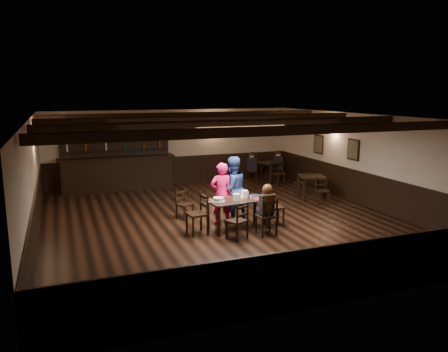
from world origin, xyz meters
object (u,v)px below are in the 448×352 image
object	(u,v)px
dining_table	(238,203)
chair_near_left	(240,218)
woman_pink	(221,194)
bar_counter	(117,169)
chair_near_right	(268,214)
man_blue	(232,189)
cake	(218,200)

from	to	relation	value
dining_table	chair_near_left	world-z (taller)	chair_near_left
woman_pink	bar_counter	size ratio (longest dim) A/B	0.41
woman_pink	chair_near_right	bearing A→B (deg)	120.04
chair_near_left	bar_counter	size ratio (longest dim) A/B	0.22
dining_table	man_blue	world-z (taller)	man_blue
chair_near_left	woman_pink	bearing A→B (deg)	87.80
woman_pink	bar_counter	world-z (taller)	bar_counter
dining_table	chair_near_left	bearing A→B (deg)	-109.84
chair_near_left	chair_near_right	xyz separation A→B (m)	(0.73, 0.02, 0.03)
chair_near_right	man_blue	xyz separation A→B (m)	(-0.30, 1.48, 0.31)
dining_table	chair_near_right	world-z (taller)	chair_near_right
cake	man_blue	bearing A→B (deg)	48.99
dining_table	man_blue	distance (m)	0.80
woman_pink	cake	bearing A→B (deg)	65.86
man_blue	bar_counter	distance (m)	5.36
chair_near_right	bar_counter	xyz separation A→B (m)	(-2.62, 6.31, 0.19)
chair_near_right	bar_counter	size ratio (longest dim) A/B	0.23
chair_near_right	bar_counter	distance (m)	6.84
dining_table	woman_pink	bearing A→B (deg)	110.92
chair_near_left	chair_near_right	distance (m)	0.73
chair_near_left	woman_pink	world-z (taller)	woman_pink
chair_near_left	bar_counter	xyz separation A→B (m)	(-1.89, 6.33, 0.22)
chair_near_right	man_blue	size ratio (longest dim) A/B	0.54
dining_table	chair_near_left	distance (m)	0.81
man_blue	bar_counter	size ratio (longest dim) A/B	0.44
chair_near_left	chair_near_right	bearing A→B (deg)	1.79
dining_table	man_blue	xyz separation A→B (m)	(0.16, 0.76, 0.19)
bar_counter	woman_pink	bearing A→B (deg)	-68.82
dining_table	woman_pink	world-z (taller)	woman_pink
woman_pink	bar_counter	xyz separation A→B (m)	(-1.94, 5.02, -0.07)
chair_near_right	woman_pink	world-z (taller)	woman_pink
chair_near_left	man_blue	bearing A→B (deg)	74.09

